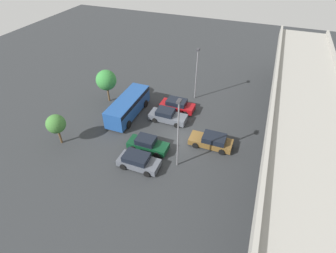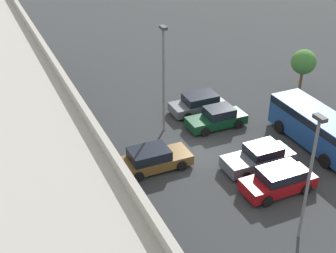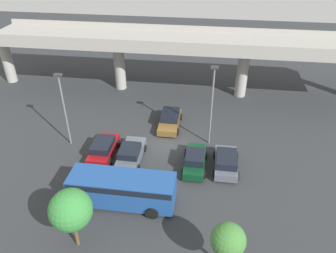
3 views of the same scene
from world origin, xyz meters
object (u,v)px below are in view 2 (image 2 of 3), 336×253
object	(u,v)px
parked_car_2	(153,159)
lamp_post_mid_lot	(163,72)
lamp_post_near_aisle	(311,170)
parked_car_4	(198,104)
shuttle_bus	(318,126)
tree_front_centre	(304,62)
parked_car_1	(259,157)
parked_car_0	(279,180)
parked_car_3	(217,118)

from	to	relation	value
parked_car_2	lamp_post_mid_lot	distance (m)	6.35
parked_car_2	lamp_post_near_aisle	size ratio (longest dim) A/B	0.65
parked_car_2	parked_car_4	distance (m)	8.58
shuttle_bus	tree_front_centre	size ratio (longest dim) A/B	2.12
parked_car_4	shuttle_bus	xyz separation A→B (m)	(-7.85, -5.21, 0.77)
parked_car_1	parked_car_2	distance (m)	6.91
parked_car_1	lamp_post_near_aisle	xyz separation A→B (m)	(-6.44, 1.73, 3.63)
parked_car_0	parked_car_1	xyz separation A→B (m)	(2.66, -0.38, -0.04)
parked_car_4	parked_car_0	bearing A→B (deg)	88.23
parked_car_1	lamp_post_near_aisle	world-z (taller)	lamp_post_near_aisle
parked_car_1	parked_car_4	size ratio (longest dim) A/B	1.09
parked_car_2	shuttle_bus	distance (m)	11.75
parked_car_4	lamp_post_mid_lot	xyz separation A→B (m)	(-1.60, 3.70, 3.95)
parked_car_1	lamp_post_mid_lot	size ratio (longest dim) A/B	0.59
parked_car_1	parked_car_3	world-z (taller)	parked_car_3
parked_car_1	parked_car_2	size ratio (longest dim) A/B	0.98
shuttle_bus	lamp_post_near_aisle	xyz separation A→B (m)	(-7.07, 6.91, 2.84)
parked_car_0	parked_car_2	distance (m)	8.03
lamp_post_mid_lot	tree_front_centre	world-z (taller)	lamp_post_mid_lot
parked_car_0	parked_car_3	world-z (taller)	parked_car_0
parked_car_1	parked_car_4	distance (m)	8.48
parked_car_1	parked_car_4	bearing A→B (deg)	-89.78
parked_car_0	parked_car_4	distance (m)	11.15
lamp_post_near_aisle	parked_car_0	bearing A→B (deg)	-19.74
parked_car_2	parked_car_4	xyz separation A→B (m)	(5.80, -6.33, 0.02)
parked_car_2	lamp_post_mid_lot	size ratio (longest dim) A/B	0.60
parked_car_2	tree_front_centre	xyz separation A→B (m)	(5.64, -16.21, 1.97)
parked_car_3	parked_car_0	bearing A→B (deg)	86.48
tree_front_centre	parked_car_3	bearing A→B (deg)	104.71
parked_car_0	parked_car_2	size ratio (longest dim) A/B	0.94
lamp_post_near_aisle	parked_car_4	bearing A→B (deg)	-6.50
parked_car_2	parked_car_3	bearing A→B (deg)	25.41
parked_car_3	shuttle_bus	xyz separation A→B (m)	(-5.14, -5.03, 0.78)
lamp_post_near_aisle	lamp_post_mid_lot	world-z (taller)	lamp_post_mid_lot
parked_car_1	tree_front_centre	size ratio (longest dim) A/B	1.26
parked_car_1	parked_car_0	bearing A→B (deg)	81.94
parked_car_1	tree_front_centre	xyz separation A→B (m)	(8.33, -9.85, 1.96)
parked_car_1	lamp_post_near_aisle	distance (m)	7.59
parked_car_0	parked_car_3	bearing A→B (deg)	-93.52
parked_car_0	lamp_post_near_aisle	world-z (taller)	lamp_post_near_aisle
shuttle_bus	lamp_post_mid_lot	bearing A→B (deg)	-125.05
tree_front_centre	parked_car_2	bearing A→B (deg)	109.18
lamp_post_mid_lot	lamp_post_near_aisle	bearing A→B (deg)	-171.45
parked_car_2	parked_car_3	xyz separation A→B (m)	(3.09, -6.50, 0.01)
parked_car_0	parked_car_1	size ratio (longest dim) A/B	0.96
parked_car_0	parked_car_4	size ratio (longest dim) A/B	1.05
parked_car_0	lamp_post_near_aisle	distance (m)	5.38
parked_car_1	parked_car_2	world-z (taller)	parked_car_1
tree_front_centre	lamp_post_mid_lot	bearing A→B (deg)	96.04
lamp_post_near_aisle	lamp_post_mid_lot	bearing A→B (deg)	8.55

